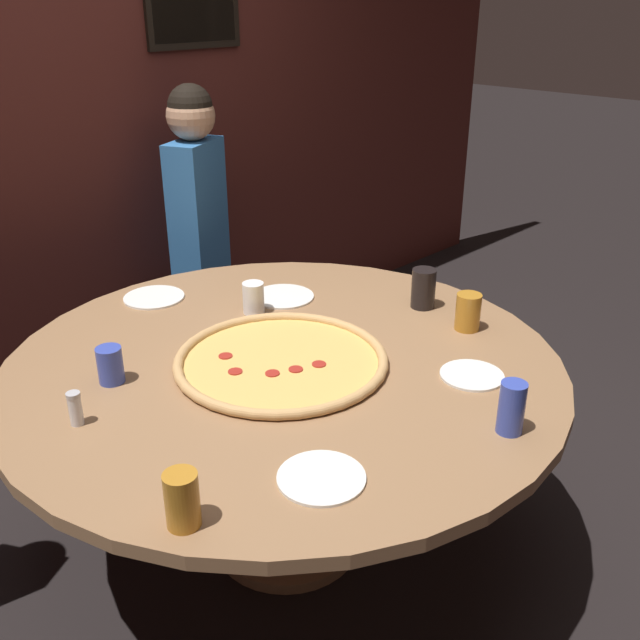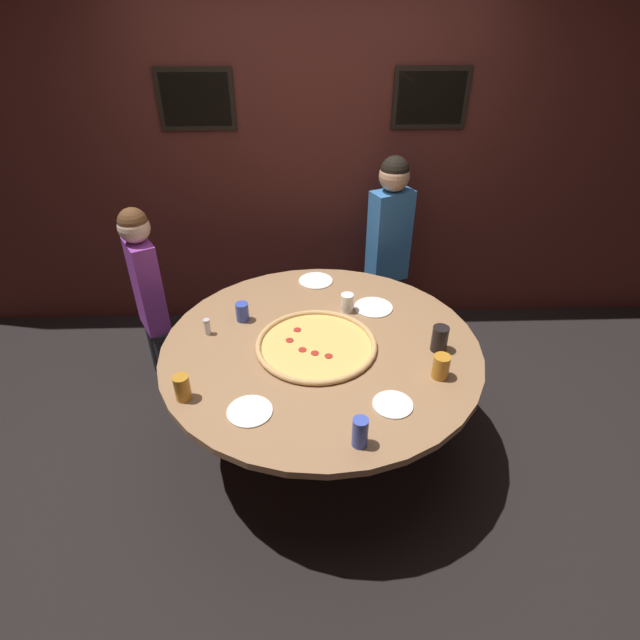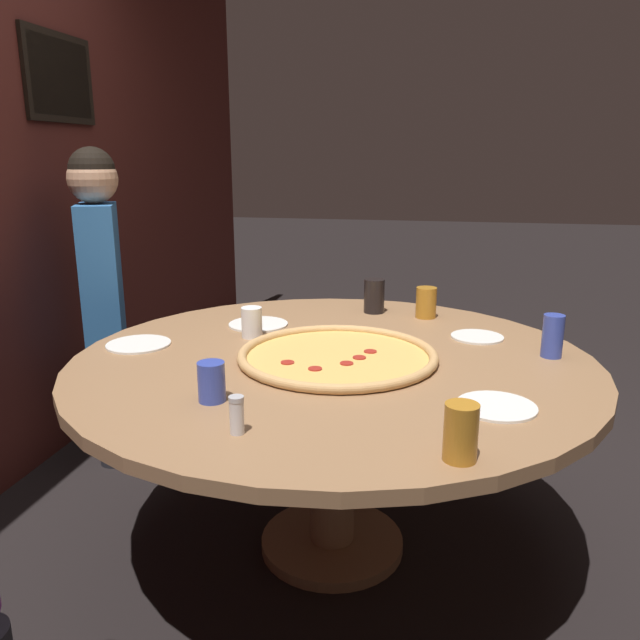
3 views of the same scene
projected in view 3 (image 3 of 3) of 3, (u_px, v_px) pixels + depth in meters
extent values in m
plane|color=black|center=(332.00, 546.00, 2.31)|extent=(24.00, 24.00, 0.00)
cube|color=black|center=(59.00, 78.00, 2.89)|extent=(0.52, 0.02, 0.40)
cube|color=slate|center=(61.00, 78.00, 2.89)|extent=(0.46, 0.01, 0.34)
cylinder|color=#936B47|center=(333.00, 362.00, 2.12)|extent=(1.77, 1.77, 0.04)
cylinder|color=#936B47|center=(332.00, 460.00, 2.22)|extent=(0.16, 0.16, 0.70)
cylinder|color=#936B47|center=(332.00, 542.00, 2.30)|extent=(0.52, 0.52, 0.04)
cylinder|color=#EAB75B|center=(337.00, 358.00, 2.09)|extent=(0.63, 0.63, 0.01)
torus|color=tan|center=(337.00, 355.00, 2.09)|extent=(0.67, 0.67, 0.03)
cylinder|color=#A8281E|center=(315.00, 369.00, 1.95)|extent=(0.04, 0.04, 0.00)
cylinder|color=#A8281E|center=(347.00, 363.00, 2.01)|extent=(0.04, 0.04, 0.00)
cylinder|color=#A8281E|center=(287.00, 362.00, 2.01)|extent=(0.04, 0.04, 0.00)
cylinder|color=#A8281E|center=(359.00, 357.00, 2.06)|extent=(0.04, 0.04, 0.00)
cylinder|color=#A8281E|center=(370.00, 351.00, 2.13)|extent=(0.04, 0.04, 0.00)
cylinder|color=#384CB7|center=(212.00, 382.00, 1.72)|extent=(0.08, 0.08, 0.11)
cylinder|color=#BC7A23|center=(461.00, 432.00, 1.38)|extent=(0.08, 0.08, 0.13)
cylinder|color=#384CB7|center=(553.00, 336.00, 2.10)|extent=(0.07, 0.07, 0.15)
cylinder|color=#BC7A23|center=(426.00, 303.00, 2.61)|extent=(0.09, 0.09, 0.13)
cylinder|color=black|center=(374.00, 296.00, 2.69)|extent=(0.09, 0.09, 0.15)
cylinder|color=white|center=(252.00, 322.00, 2.33)|extent=(0.08, 0.08, 0.11)
cylinder|color=white|center=(496.00, 406.00, 1.69)|extent=(0.22, 0.22, 0.01)
cylinder|color=white|center=(258.00, 324.00, 2.51)|extent=(0.24, 0.24, 0.01)
cylinder|color=white|center=(139.00, 344.00, 2.24)|extent=(0.23, 0.23, 0.01)
cylinder|color=white|center=(477.00, 337.00, 2.33)|extent=(0.19, 0.19, 0.01)
cylinder|color=silver|center=(237.00, 417.00, 1.52)|extent=(0.04, 0.04, 0.08)
cylinder|color=#B7B7BC|center=(236.00, 399.00, 1.51)|extent=(0.04, 0.04, 0.01)
cylinder|color=#232328|center=(115.00, 396.00, 3.09)|extent=(0.18, 0.18, 0.50)
cylinder|color=#232328|center=(111.00, 413.00, 2.88)|extent=(0.18, 0.18, 0.50)
cube|color=#3370B2|center=(102.00, 282.00, 2.83)|extent=(0.34, 0.27, 0.70)
sphere|color=tan|center=(93.00, 179.00, 2.71)|extent=(0.22, 0.22, 0.22)
sphere|color=black|center=(92.00, 170.00, 2.70)|extent=(0.20, 0.20, 0.20)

